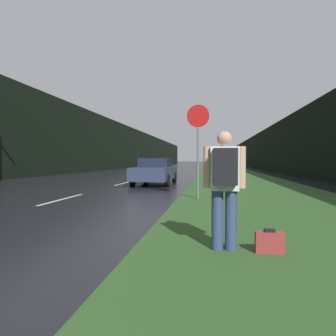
{
  "coord_description": "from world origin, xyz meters",
  "views": [
    {
      "loc": [
        5.02,
        -0.6,
        1.33
      ],
      "look_at": [
        2.6,
        15.82,
        0.89
      ],
      "focal_mm": 32.0,
      "sensor_mm": 36.0,
      "label": 1
    }
  ],
  "objects_px": {
    "hitchhiker_with_backpack": "(224,183)",
    "car_passing_near": "(155,171)",
    "suitcase": "(270,243)",
    "stop_sign": "(198,140)"
  },
  "relations": [
    {
      "from": "hitchhiker_with_backpack",
      "to": "suitcase",
      "type": "bearing_deg",
      "value": -4.37
    },
    {
      "from": "hitchhiker_with_backpack",
      "to": "suitcase",
      "type": "distance_m",
      "value": 1.05
    },
    {
      "from": "hitchhiker_with_backpack",
      "to": "suitcase",
      "type": "xyz_separation_m",
      "value": [
        0.63,
        -0.03,
        -0.84
      ]
    },
    {
      "from": "car_passing_near",
      "to": "suitcase",
      "type": "bearing_deg",
      "value": 108.21
    },
    {
      "from": "hitchhiker_with_backpack",
      "to": "suitcase",
      "type": "relative_size",
      "value": 4.42
    },
    {
      "from": "suitcase",
      "to": "car_passing_near",
      "type": "bearing_deg",
      "value": 106.93
    },
    {
      "from": "hitchhiker_with_backpack",
      "to": "car_passing_near",
      "type": "height_order",
      "value": "hitchhiker_with_backpack"
    },
    {
      "from": "stop_sign",
      "to": "hitchhiker_with_backpack",
      "type": "distance_m",
      "value": 5.9
    },
    {
      "from": "stop_sign",
      "to": "car_passing_near",
      "type": "distance_m",
      "value": 6.71
    },
    {
      "from": "suitcase",
      "to": "stop_sign",
      "type": "bearing_deg",
      "value": 101.13
    }
  ]
}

